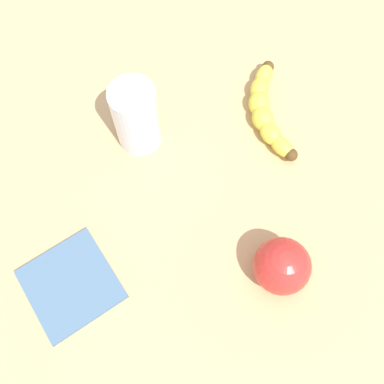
{
  "coord_description": "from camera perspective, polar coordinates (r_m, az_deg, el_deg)",
  "views": [
    {
      "loc": [
        -10.49,
        -20.74,
        65.46
      ],
      "look_at": [
        0.52,
        3.26,
        5.0
      ],
      "focal_mm": 40.9,
      "sensor_mm": 36.0,
      "label": 1
    }
  ],
  "objects": [
    {
      "name": "wooden_tabletop",
      "position": [
        0.68,
        0.75,
        -3.64
      ],
      "size": [
        120.0,
        120.0,
        3.0
      ],
      "primitive_type": "cube",
      "color": "tan",
      "rests_on": "ground"
    },
    {
      "name": "smoothie_glass",
      "position": [
        0.68,
        -7.26,
        9.49
      ],
      "size": [
        7.01,
        7.01,
        12.14
      ],
      "color": "silver",
      "rests_on": "wooden_tabletop"
    },
    {
      "name": "apple_fruit",
      "position": [
        0.62,
        11.65,
        -9.43
      ],
      "size": [
        7.95,
        7.95,
        7.95
      ],
      "primitive_type": "sphere",
      "color": "red",
      "rests_on": "wooden_tabletop"
    },
    {
      "name": "banana",
      "position": [
        0.74,
        9.63,
        10.46
      ],
      "size": [
        9.02,
        18.93,
        3.56
      ],
      "rotation": [
        0.0,
        0.0,
        4.42
      ],
      "color": "yellow",
      "rests_on": "wooden_tabletop"
    },
    {
      "name": "folded_napkin",
      "position": [
        0.66,
        -15.52,
        -11.51
      ],
      "size": [
        13.77,
        14.09,
        0.6
      ],
      "primitive_type": "cube",
      "rotation": [
        0.0,
        0.0,
        0.17
      ],
      "color": "slate",
      "rests_on": "wooden_tabletop"
    }
  ]
}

